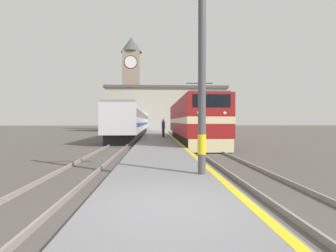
{
  "coord_description": "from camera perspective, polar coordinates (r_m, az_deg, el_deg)",
  "views": [
    {
      "loc": [
        -0.3,
        -4.95,
        1.95
      ],
      "look_at": [
        1.27,
        26.19,
        1.43
      ],
      "focal_mm": 28.0,
      "sensor_mm": 36.0,
      "label": 1
    }
  ],
  "objects": [
    {
      "name": "rail_track_far",
      "position": [
        30.15,
        -8.34,
        -2.7
      ],
      "size": [
        2.84,
        140.0,
        0.16
      ],
      "color": "#514C47",
      "rests_on": "ground"
    },
    {
      "name": "ground_plane",
      "position": [
        35.0,
        -2.4,
        -2.24
      ],
      "size": [
        200.0,
        200.0,
        0.0
      ],
      "primitive_type": "plane",
      "color": "#514C47"
    },
    {
      "name": "catenary_mast",
      "position": [
        8.23,
        8.05,
        14.77
      ],
      "size": [
        2.26,
        0.25,
        7.11
      ],
      "color": "#4C4C51",
      "rests_on": "platform"
    },
    {
      "name": "station_building",
      "position": [
        54.52,
        -0.49,
        3.63
      ],
      "size": [
        24.11,
        8.9,
        8.94
      ],
      "color": "#B7B2A3",
      "rests_on": "ground"
    },
    {
      "name": "person_on_platform",
      "position": [
        26.97,
        -1.03,
        -0.33
      ],
      "size": [
        0.34,
        0.34,
        1.85
      ],
      "color": "#23232D",
      "rests_on": "platform"
    },
    {
      "name": "rail_track_near",
      "position": [
        30.2,
        3.56,
        -2.69
      ],
      "size": [
        2.83,
        140.0,
        0.16
      ],
      "color": "#514C47",
      "rests_on": "ground"
    },
    {
      "name": "clock_tower",
      "position": [
        65.18,
        -7.96,
        9.84
      ],
      "size": [
        5.08,
        5.08,
        22.46
      ],
      "color": "gray",
      "rests_on": "ground"
    },
    {
      "name": "passenger_train",
      "position": [
        37.42,
        -7.28,
        0.99
      ],
      "size": [
        2.92,
        34.31,
        3.65
      ],
      "color": "black",
      "rests_on": "ground"
    },
    {
      "name": "platform",
      "position": [
        30.0,
        -2.32,
        -2.43
      ],
      "size": [
        3.35,
        140.0,
        0.37
      ],
      "color": "slate",
      "rests_on": "ground"
    },
    {
      "name": "locomotive_train",
      "position": [
        24.22,
        5.15,
        1.07
      ],
      "size": [
        2.92,
        17.15,
        4.89
      ],
      "color": "black",
      "rests_on": "ground"
    }
  ]
}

